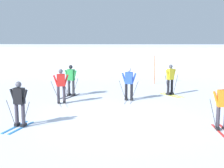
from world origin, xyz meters
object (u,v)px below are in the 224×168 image
skier_yellow (170,79)px  skier_red (61,85)px  skier_blue (129,83)px  skier_orange (223,105)px  skier_green (71,79)px  trail_marker_pole (154,70)px  skier_black (19,103)px

skier_yellow → skier_red: 6.09m
skier_blue → skier_orange: same height
skier_green → trail_marker_pole: trail_marker_pole is taller
skier_blue → trail_marker_pole: (1.88, 5.15, 0.05)m
skier_orange → skier_red: size_ratio=1.00×
skier_orange → trail_marker_pole: 10.06m
skier_yellow → skier_red: size_ratio=1.00×
skier_yellow → skier_green: (-5.47, -0.36, -0.00)m
trail_marker_pole → skier_black: bearing=-122.0°
skier_orange → skier_green: size_ratio=1.00×
skier_orange → skier_red: same height
skier_red → skier_black: (-0.86, -3.80, -0.00)m
skier_blue → skier_red: same height
skier_red → trail_marker_pole: bearing=48.6°
skier_blue → skier_red: size_ratio=1.00×
skier_blue → trail_marker_pole: bearing=70.0°
skier_red → skier_black: 3.90m
skier_yellow → skier_green: 5.48m
skier_green → skier_red: size_ratio=1.00×
skier_red → trail_marker_pole: (5.21, 5.91, 0.05)m
skier_yellow → skier_black: bearing=-137.5°
skier_orange → skier_black: same height
skier_green → skier_black: bearing=-100.8°
skier_red → skier_black: same height
trail_marker_pole → skier_blue: bearing=-110.0°
skier_yellow → skier_blue: size_ratio=1.00×
skier_blue → skier_green: same height
skier_blue → skier_orange: bearing=-56.6°
skier_green → skier_black: 5.75m
trail_marker_pole → skier_orange: bearing=-82.6°
skier_orange → skier_red: bearing=148.0°
skier_red → trail_marker_pole: size_ratio=0.89×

